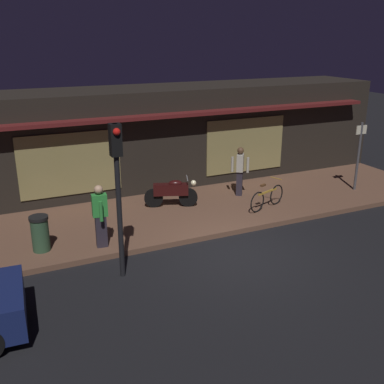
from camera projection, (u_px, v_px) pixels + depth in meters
ground_plane at (236, 253)px, 11.88m from camera, size 60.00×60.00×0.00m
sidewalk_slab at (189, 212)px, 14.44m from camera, size 18.00×4.00×0.15m
storefront_building at (151, 137)px, 16.79m from camera, size 18.00×3.30×3.60m
motorcycle at (172, 192)px, 14.53m from camera, size 1.63×0.80×0.97m
bicycle_parked at (267, 197)px, 14.44m from camera, size 1.57×0.65×0.91m
person_photographer at (100, 215)px, 11.64m from camera, size 0.40×0.62×1.67m
person_bystander at (240, 170)px, 15.49m from camera, size 0.56×0.44×1.67m
sign_post at (359, 152)px, 15.87m from camera, size 0.44×0.09×2.40m
trash_bin at (40, 233)px, 11.55m from camera, size 0.48×0.48×0.93m
traffic_light_pole at (117, 175)px, 9.96m from camera, size 0.24×0.33×3.60m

